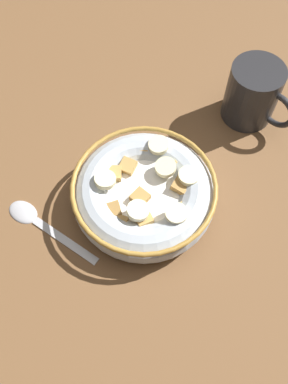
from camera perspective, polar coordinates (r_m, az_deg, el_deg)
ground_plane at (r=54.32cm, az=0.00°, el=-1.99°), size 129.65×129.65×2.00cm
cereal_bowl at (r=51.11cm, az=0.03°, el=-0.20°), size 17.85×17.85×5.61cm
spoon at (r=53.91cm, az=-15.00°, el=-3.59°), size 14.05×4.55×0.80cm
coffee_mug at (r=59.79cm, az=15.23°, el=12.70°), size 10.07×7.25×8.62cm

